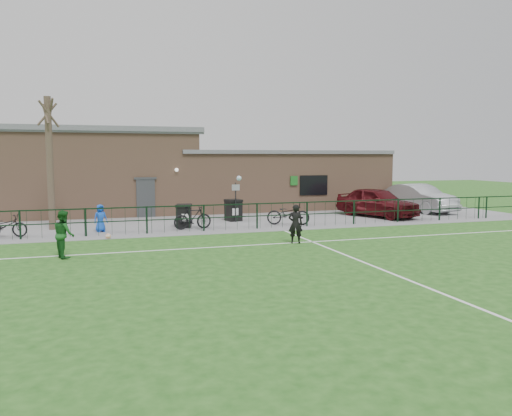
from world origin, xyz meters
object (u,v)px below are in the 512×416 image
object	(u,v)px
bare_tree	(50,164)
ball_ground	(108,236)
wheelie_bin_right	(233,211)
car_silver	(418,198)
car_maroon	(377,202)
sign_post	(236,202)
bicycle_c	(5,226)
outfield_player	(64,234)
bicycle_d	(193,218)
bicycle_e	(288,214)
spectator_child	(100,218)
wheelie_bin_left	(184,217)

from	to	relation	value
bare_tree	ball_ground	size ratio (longest dim) A/B	26.33
wheelie_bin_right	car_silver	size ratio (longest dim) A/B	0.20
car_maroon	ball_ground	distance (m)	14.71
sign_post	bicycle_c	xyz separation A→B (m)	(-10.34, -1.70, -0.53)
bare_tree	outfield_player	distance (m)	7.25
bare_tree	sign_post	xyz separation A→B (m)	(8.65, -0.00, -1.98)
bare_tree	car_maroon	world-z (taller)	bare_tree
ball_ground	bicycle_c	bearing A→B (deg)	157.58
sign_post	bicycle_d	bearing A→B (deg)	-144.47
car_silver	outfield_player	xyz separation A→B (m)	(-19.56, -8.22, -0.05)
bicycle_e	outfield_player	size ratio (longest dim) A/B	1.31
bicycle_c	bicycle_d	size ratio (longest dim) A/B	1.02
spectator_child	outfield_player	world-z (taller)	outfield_player
spectator_child	ball_ground	world-z (taller)	spectator_child
sign_post	car_maroon	distance (m)	8.06
car_silver	outfield_player	world-z (taller)	car_silver
outfield_player	bare_tree	bearing A→B (deg)	-10.65
bicycle_c	bicycle_d	bearing A→B (deg)	-78.10
spectator_child	bicycle_c	bearing A→B (deg)	164.52
bicycle_c	bicycle_e	distance (m)	12.52
bare_tree	bicycle_e	xyz separation A→B (m)	(10.83, -1.75, -2.44)
wheelie_bin_right	car_silver	bearing A→B (deg)	-8.40
bicycle_d	spectator_child	world-z (taller)	spectator_child
bicycle_e	spectator_child	size ratio (longest dim) A/B	1.70
bicycle_c	bare_tree	bearing A→B (deg)	-31.99
bare_tree	outfield_player	world-z (taller)	bare_tree
ball_ground	sign_post	bearing A→B (deg)	28.27
bare_tree	wheelie_bin_left	bearing A→B (deg)	-10.05
car_silver	spectator_child	size ratio (longest dim) A/B	4.12
sign_post	bicycle_d	world-z (taller)	sign_post
bare_tree	spectator_child	size ratio (longest dim) A/B	4.93
wheelie_bin_left	ball_ground	world-z (taller)	wheelie_bin_left
wheelie_bin_left	wheelie_bin_right	xyz separation A→B (m)	(2.82, 1.55, 0.01)
wheelie_bin_left	car_silver	xyz separation A→B (m)	(14.63, 2.42, 0.33)
wheelie_bin_right	ball_ground	xyz separation A→B (m)	(-6.29, -3.89, -0.42)
car_maroon	bicycle_e	xyz separation A→B (m)	(-5.88, -1.60, -0.27)
car_silver	bicycle_e	bearing A→B (deg)	-171.11
bicycle_d	wheelie_bin_right	bearing A→B (deg)	-54.94
car_silver	ball_ground	bearing A→B (deg)	-174.36
bare_tree	bicycle_d	xyz separation A→B (m)	(6.12, -1.81, -2.45)
bicycle_c	outfield_player	size ratio (longest dim) A/B	1.14
car_maroon	bicycle_c	bearing A→B (deg)	163.86
wheelie_bin_left	outfield_player	world-z (taller)	outfield_player
car_maroon	car_silver	xyz separation A→B (m)	(3.77, 1.53, 0.01)
bicycle_d	ball_ground	world-z (taller)	bicycle_d
sign_post	car_maroon	bearing A→B (deg)	-1.03
wheelie_bin_left	sign_post	bearing A→B (deg)	35.72
bicycle_c	ball_ground	bearing A→B (deg)	-99.73
bicycle_c	bicycle_e	world-z (taller)	bicycle_e
bare_tree	car_silver	xyz separation A→B (m)	(20.48, 1.39, -2.16)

